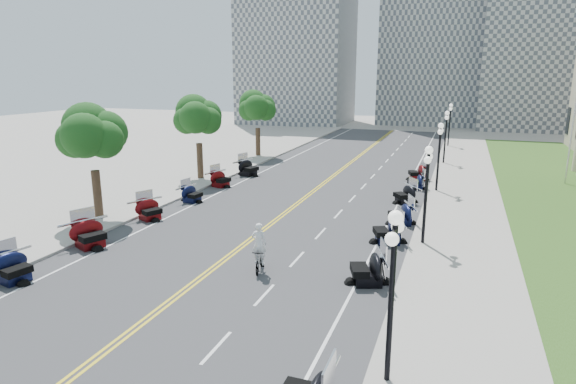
% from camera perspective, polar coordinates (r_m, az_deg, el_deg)
% --- Properties ---
extents(ground, '(160.00, 160.00, 0.00)m').
position_cam_1_polar(ground, '(24.04, -6.21, -6.97)').
color(ground, gray).
extents(road, '(16.00, 90.00, 0.01)m').
position_cam_1_polar(road, '(32.87, 1.42, -1.15)').
color(road, '#333335').
rests_on(road, ground).
extents(centerline_yellow_a, '(0.12, 90.00, 0.00)m').
position_cam_1_polar(centerline_yellow_a, '(32.91, 1.22, -1.12)').
color(centerline_yellow_a, yellow).
rests_on(centerline_yellow_a, road).
extents(centerline_yellow_b, '(0.12, 90.00, 0.00)m').
position_cam_1_polar(centerline_yellow_b, '(32.83, 1.62, -1.16)').
color(centerline_yellow_b, yellow).
rests_on(centerline_yellow_b, road).
extents(edge_line_north, '(0.12, 90.00, 0.00)m').
position_cam_1_polar(edge_line_north, '(31.51, 12.53, -2.14)').
color(edge_line_north, white).
rests_on(edge_line_north, road).
extents(edge_line_south, '(0.12, 90.00, 0.00)m').
position_cam_1_polar(edge_line_south, '(35.35, -8.47, -0.21)').
color(edge_line_south, white).
rests_on(edge_line_south, road).
extents(lane_dash_4, '(0.12, 2.00, 0.00)m').
position_cam_1_polar(lane_dash_4, '(16.31, -8.49, -17.75)').
color(lane_dash_4, white).
rests_on(lane_dash_4, road).
extents(lane_dash_5, '(0.12, 2.00, 0.00)m').
position_cam_1_polar(lane_dash_5, '(19.47, -2.81, -12.07)').
color(lane_dash_5, white).
rests_on(lane_dash_5, road).
extents(lane_dash_6, '(0.12, 2.00, 0.00)m').
position_cam_1_polar(lane_dash_6, '(22.89, 1.08, -7.96)').
color(lane_dash_6, white).
rests_on(lane_dash_6, road).
extents(lane_dash_7, '(0.12, 2.00, 0.00)m').
position_cam_1_polar(lane_dash_7, '(26.48, 3.88, -4.91)').
color(lane_dash_7, white).
rests_on(lane_dash_7, road).
extents(lane_dash_8, '(0.12, 2.00, 0.00)m').
position_cam_1_polar(lane_dash_8, '(30.17, 5.99, -2.59)').
color(lane_dash_8, white).
rests_on(lane_dash_8, road).
extents(lane_dash_9, '(0.12, 2.00, 0.00)m').
position_cam_1_polar(lane_dash_9, '(33.93, 7.63, -0.78)').
color(lane_dash_9, white).
rests_on(lane_dash_9, road).
extents(lane_dash_10, '(0.12, 2.00, 0.00)m').
position_cam_1_polar(lane_dash_10, '(37.74, 8.94, 0.67)').
color(lane_dash_10, white).
rests_on(lane_dash_10, road).
extents(lane_dash_11, '(0.12, 2.00, 0.00)m').
position_cam_1_polar(lane_dash_11, '(41.58, 10.01, 1.85)').
color(lane_dash_11, white).
rests_on(lane_dash_11, road).
extents(lane_dash_12, '(0.12, 2.00, 0.00)m').
position_cam_1_polar(lane_dash_12, '(45.45, 10.90, 2.83)').
color(lane_dash_12, white).
rests_on(lane_dash_12, road).
extents(lane_dash_13, '(0.12, 2.00, 0.00)m').
position_cam_1_polar(lane_dash_13, '(49.35, 11.65, 3.65)').
color(lane_dash_13, white).
rests_on(lane_dash_13, road).
extents(lane_dash_14, '(0.12, 2.00, 0.00)m').
position_cam_1_polar(lane_dash_14, '(53.25, 12.29, 4.36)').
color(lane_dash_14, white).
rests_on(lane_dash_14, road).
extents(lane_dash_15, '(0.12, 2.00, 0.00)m').
position_cam_1_polar(lane_dash_15, '(57.18, 12.84, 4.97)').
color(lane_dash_15, white).
rests_on(lane_dash_15, road).
extents(lane_dash_16, '(0.12, 2.00, 0.00)m').
position_cam_1_polar(lane_dash_16, '(61.11, 13.33, 5.49)').
color(lane_dash_16, white).
rests_on(lane_dash_16, road).
extents(lane_dash_17, '(0.12, 2.00, 0.00)m').
position_cam_1_polar(lane_dash_17, '(65.05, 13.75, 5.96)').
color(lane_dash_17, white).
rests_on(lane_dash_17, road).
extents(lane_dash_18, '(0.12, 2.00, 0.00)m').
position_cam_1_polar(lane_dash_18, '(68.99, 14.13, 6.37)').
color(lane_dash_18, white).
rests_on(lane_dash_18, road).
extents(lane_dash_19, '(0.12, 2.00, 0.00)m').
position_cam_1_polar(lane_dash_19, '(72.95, 14.47, 6.74)').
color(lane_dash_19, white).
rests_on(lane_dash_19, road).
extents(sidewalk_north, '(5.00, 90.00, 0.15)m').
position_cam_1_polar(sidewalk_north, '(31.29, 20.00, -2.65)').
color(sidewalk_north, '#9E9991').
rests_on(sidewalk_north, ground).
extents(sidewalk_south, '(5.00, 90.00, 0.15)m').
position_cam_1_polar(sidewalk_south, '(37.42, -14.01, 0.40)').
color(sidewalk_south, '#9E9991').
rests_on(sidewalk_south, ground).
extents(lawn, '(9.00, 60.00, 0.10)m').
position_cam_1_polar(lawn, '(39.77, 30.18, -0.34)').
color(lawn, '#356023').
rests_on(lawn, ground).
extents(distant_block_a, '(18.00, 14.00, 26.00)m').
position_cam_1_polar(distant_block_a, '(86.89, 1.07, 16.82)').
color(distant_block_a, gray).
rests_on(distant_block_a, ground).
extents(distant_block_b, '(16.00, 12.00, 30.00)m').
position_cam_1_polar(distant_block_b, '(88.57, 16.71, 17.51)').
color(distant_block_b, gray).
rests_on(distant_block_b, ground).
extents(distant_block_c, '(20.00, 14.00, 22.00)m').
position_cam_1_polar(distant_block_c, '(86.00, 28.78, 13.88)').
color(distant_block_c, gray).
rests_on(distant_block_c, ground).
extents(street_lamp_1, '(0.50, 1.20, 4.90)m').
position_cam_1_polar(street_lamp_1, '(13.57, 12.13, -12.34)').
color(street_lamp_1, black).
rests_on(street_lamp_1, sidewalk_north).
extents(street_lamp_2, '(0.50, 1.20, 4.90)m').
position_cam_1_polar(street_lamp_2, '(24.88, 16.01, -0.45)').
color(street_lamp_2, black).
rests_on(street_lamp_2, sidewalk_north).
extents(street_lamp_3, '(0.50, 1.20, 4.90)m').
position_cam_1_polar(street_lamp_3, '(36.64, 17.42, 3.93)').
color(street_lamp_3, black).
rests_on(street_lamp_3, sidewalk_north).
extents(street_lamp_4, '(0.50, 1.20, 4.90)m').
position_cam_1_polar(street_lamp_4, '(48.51, 18.15, 6.17)').
color(street_lamp_4, black).
rests_on(street_lamp_4, sidewalk_north).
extents(street_lamp_5, '(0.50, 1.20, 4.90)m').
position_cam_1_polar(street_lamp_5, '(60.43, 18.59, 7.53)').
color(street_lamp_5, black).
rests_on(street_lamp_5, sidewalk_north).
extents(flagpole, '(1.10, 0.20, 10.00)m').
position_cam_1_polar(flagpole, '(43.02, 30.75, 7.25)').
color(flagpole, silver).
rests_on(flagpole, ground).
extents(tree_2, '(4.80, 4.80, 9.20)m').
position_cam_1_polar(tree_2, '(30.08, -22.20, 5.64)').
color(tree_2, '#235619').
rests_on(tree_2, sidewalk_south).
extents(tree_3, '(4.80, 4.80, 9.20)m').
position_cam_1_polar(tree_3, '(39.74, -10.59, 8.19)').
color(tree_3, '#235619').
rests_on(tree_3, sidewalk_south).
extents(tree_4, '(4.80, 4.80, 9.20)m').
position_cam_1_polar(tree_4, '(50.42, -3.63, 9.55)').
color(tree_4, '#235619').
rests_on(tree_4, sidewalk_south).
extents(motorcycle_n_5, '(2.74, 2.74, 1.50)m').
position_cam_1_polar(motorcycle_n_5, '(20.40, 9.45, -8.74)').
color(motorcycle_n_5, black).
rests_on(motorcycle_n_5, road).
extents(motorcycle_n_6, '(2.76, 2.76, 1.48)m').
position_cam_1_polar(motorcycle_n_6, '(25.30, 11.75, -4.34)').
color(motorcycle_n_6, black).
rests_on(motorcycle_n_6, road).
extents(motorcycle_n_7, '(2.60, 2.60, 1.39)m').
position_cam_1_polar(motorcycle_n_7, '(28.53, 13.25, -2.43)').
color(motorcycle_n_7, black).
rests_on(motorcycle_n_7, road).
extents(motorcycle_n_8, '(2.75, 2.75, 1.38)m').
position_cam_1_polar(motorcycle_n_8, '(33.28, 13.72, -0.14)').
color(motorcycle_n_8, black).
rests_on(motorcycle_n_8, road).
extents(motorcycle_n_9, '(2.20, 2.20, 1.29)m').
position_cam_1_polar(motorcycle_n_9, '(37.53, 14.93, 1.28)').
color(motorcycle_n_9, black).
rests_on(motorcycle_n_9, road).
extents(motorcycle_n_10, '(2.59, 2.59, 1.44)m').
position_cam_1_polar(motorcycle_n_10, '(40.83, 15.11, 2.37)').
color(motorcycle_n_10, '#590A0C').
rests_on(motorcycle_n_10, road).
extents(motorcycle_s_4, '(2.40, 2.40, 1.40)m').
position_cam_1_polar(motorcycle_s_4, '(23.36, -29.85, -7.63)').
color(motorcycle_s_4, black).
rests_on(motorcycle_s_4, road).
extents(motorcycle_s_5, '(2.91, 2.91, 1.55)m').
position_cam_1_polar(motorcycle_s_5, '(26.15, -22.49, -4.46)').
color(motorcycle_s_5, '#590A0C').
rests_on(motorcycle_s_5, road).
extents(motorcycle_s_6, '(2.63, 2.63, 1.37)m').
position_cam_1_polar(motorcycle_s_6, '(29.89, -16.10, -1.88)').
color(motorcycle_s_6, '#590A0C').
rests_on(motorcycle_s_6, road).
extents(motorcycle_s_7, '(2.06, 2.06, 1.27)m').
position_cam_1_polar(motorcycle_s_7, '(33.30, -11.33, -0.11)').
color(motorcycle_s_7, black).
rests_on(motorcycle_s_7, road).
extents(motorcycle_s_8, '(2.44, 2.44, 1.39)m').
position_cam_1_polar(motorcycle_s_8, '(37.41, -8.00, 1.65)').
color(motorcycle_s_8, '#590A0C').
rests_on(motorcycle_s_8, road).
extents(motorcycle_s_9, '(2.73, 2.73, 1.53)m').
position_cam_1_polar(motorcycle_s_9, '(41.26, -4.73, 2.99)').
color(motorcycle_s_9, black).
rests_on(motorcycle_s_9, road).
extents(bicycle, '(0.90, 1.83, 1.06)m').
position_cam_1_polar(bicycle, '(21.47, -3.42, -8.02)').
color(bicycle, '#A51414').
rests_on(bicycle, road).
extents(cyclist_rider, '(0.69, 0.45, 1.88)m').
position_cam_1_polar(cyclist_rider, '(20.96, -3.48, -4.29)').
color(cyclist_rider, silver).
rests_on(cyclist_rider, bicycle).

